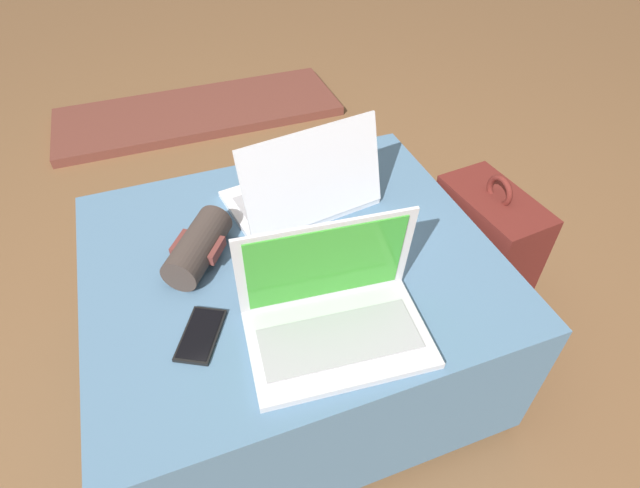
{
  "coord_description": "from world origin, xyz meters",
  "views": [
    {
      "loc": [
        -0.23,
        -0.81,
        1.28
      ],
      "look_at": [
        0.05,
        -0.07,
        0.53
      ],
      "focal_mm": 28.0,
      "sensor_mm": 36.0,
      "label": 1
    }
  ],
  "objects_px": {
    "laptop_near": "(334,313)",
    "laptop_far": "(303,190)",
    "backpack": "(481,259)",
    "wrist_brace": "(198,247)",
    "cell_phone": "(201,335)"
  },
  "relations": [
    {
      "from": "cell_phone",
      "to": "laptop_far",
      "type": "bearing_deg",
      "value": -107.12
    },
    {
      "from": "cell_phone",
      "to": "wrist_brace",
      "type": "distance_m",
      "value": 0.22
    },
    {
      "from": "cell_phone",
      "to": "wrist_brace",
      "type": "bearing_deg",
      "value": -71.97
    },
    {
      "from": "laptop_near",
      "to": "backpack",
      "type": "relative_size",
      "value": 0.72
    },
    {
      "from": "laptop_near",
      "to": "cell_phone",
      "type": "distance_m",
      "value": 0.27
    },
    {
      "from": "laptop_near",
      "to": "laptop_far",
      "type": "relative_size",
      "value": 0.95
    },
    {
      "from": "laptop_far",
      "to": "backpack",
      "type": "xyz_separation_m",
      "value": [
        0.5,
        -0.16,
        -0.28
      ]
    },
    {
      "from": "laptop_far",
      "to": "wrist_brace",
      "type": "relative_size",
      "value": 1.84
    },
    {
      "from": "laptop_near",
      "to": "laptop_far",
      "type": "distance_m",
      "value": 0.41
    },
    {
      "from": "laptop_near",
      "to": "wrist_brace",
      "type": "height_order",
      "value": "laptop_near"
    },
    {
      "from": "cell_phone",
      "to": "backpack",
      "type": "xyz_separation_m",
      "value": [
        0.84,
        0.17,
        -0.23
      ]
    },
    {
      "from": "cell_phone",
      "to": "backpack",
      "type": "height_order",
      "value": "backpack"
    },
    {
      "from": "backpack",
      "to": "wrist_brace",
      "type": "distance_m",
      "value": 0.84
    },
    {
      "from": "laptop_far",
      "to": "cell_phone",
      "type": "xyz_separation_m",
      "value": [
        -0.33,
        -0.32,
        -0.05
      ]
    },
    {
      "from": "laptop_far",
      "to": "backpack",
      "type": "relative_size",
      "value": 0.75
    }
  ]
}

